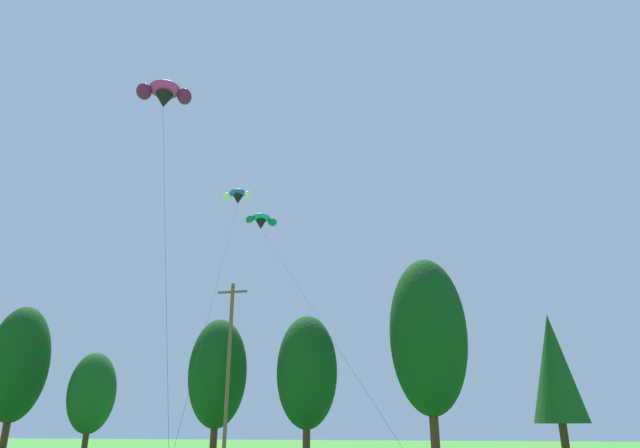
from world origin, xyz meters
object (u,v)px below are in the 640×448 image
parafoil_kite_mid_teal (261,221)px  utility_pole (228,368)px  parafoil_kite_high_blue_white (238,196)px  parafoil_kite_far_magenta (164,94)px

parafoil_kite_mid_teal → utility_pole: bearing=-99.0°
utility_pole → parafoil_kite_mid_teal: (0.60, 3.80, 12.19)m
parafoil_kite_high_blue_white → parafoil_kite_mid_teal: parafoil_kite_high_blue_white is taller
parafoil_kite_high_blue_white → utility_pole: bearing=-67.1°
parafoil_kite_mid_teal → parafoil_kite_far_magenta: (-3.15, -11.59, 5.27)m
utility_pole → parafoil_kite_far_magenta: parafoil_kite_far_magenta is taller
parafoil_kite_high_blue_white → parafoil_kite_far_magenta: bearing=-93.0°
utility_pole → parafoil_kite_mid_teal: 12.78m
parafoil_kite_mid_teal → parafoil_kite_far_magenta: bearing=-105.2°
utility_pole → parafoil_kite_high_blue_white: 15.78m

